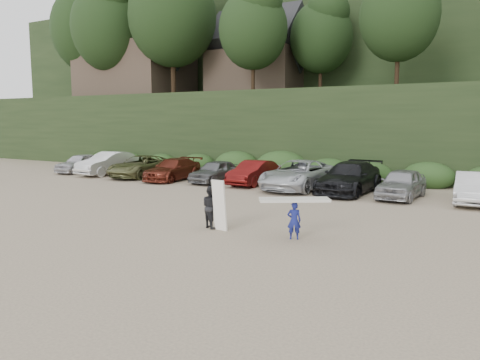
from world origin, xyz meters
The scene contains 5 objects.
ground centered at (0.00, 0.00, 0.00)m, with size 120.00×120.00×0.00m, color tan.
hillside_backdrop centered at (-0.26, 35.93, 11.22)m, with size 90.00×41.50×28.00m.
parked_cars centered at (-1.38, 9.97, 0.76)m, with size 36.63×6.22×1.64m.
child_surfer centered at (2.17, -0.51, 0.92)m, with size 2.24×1.73×1.35m.
adult_surfer centered at (-1.03, -0.49, 0.77)m, with size 1.23×0.84×1.80m.
Camera 1 is at (8.03, -14.25, 3.83)m, focal length 35.00 mm.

